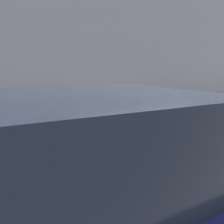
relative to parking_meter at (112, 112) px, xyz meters
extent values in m
plane|color=#47474C|center=(0.46, -1.12, -1.21)|extent=(60.00, 60.00, 0.00)
cube|color=#BCB7AD|center=(0.46, 1.08, -1.13)|extent=(24.00, 2.80, 0.15)
cube|color=gray|center=(0.46, 3.50, 1.50)|extent=(24.00, 0.30, 5.40)
cylinder|color=slate|center=(0.00, 0.00, -0.50)|extent=(0.07, 0.07, 1.11)
cube|color=black|center=(0.00, 0.00, 0.19)|extent=(0.18, 0.14, 0.28)
cube|color=gray|center=(0.00, -0.07, 0.21)|extent=(0.10, 0.01, 0.10)
cylinder|color=black|center=(0.00, 0.00, 0.38)|extent=(0.18, 0.11, 0.18)
cylinder|color=black|center=(-0.21, -0.67, -0.85)|extent=(0.72, 0.23, 0.72)
cylinder|color=black|center=(2.05, -0.87, -0.89)|extent=(0.65, 0.26, 0.63)
cylinder|color=red|center=(3.06, 0.05, -0.78)|extent=(0.27, 0.27, 0.55)
sphere|color=red|center=(3.06, 0.05, -0.44)|extent=(0.24, 0.24, 0.24)
camera|label=1|loc=(-1.30, -2.91, 0.70)|focal=28.00mm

